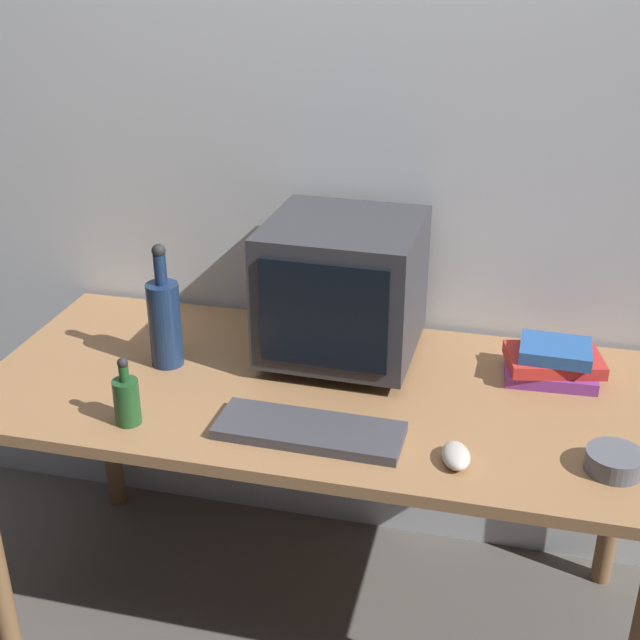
# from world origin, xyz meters

# --- Properties ---
(ground_plane) EXTENTS (6.00, 6.00, 0.00)m
(ground_plane) POSITION_xyz_m (0.00, 0.00, 0.00)
(ground_plane) COLOR #56514C
(back_wall) EXTENTS (4.00, 0.08, 2.50)m
(back_wall) POSITION_xyz_m (0.00, 0.44, 1.25)
(back_wall) COLOR silver
(back_wall) RESTS_ON ground
(desk) EXTENTS (1.68, 0.77, 0.73)m
(desk) POSITION_xyz_m (0.00, 0.00, 0.65)
(desk) COLOR #9E7047
(desk) RESTS_ON ground
(crt_monitor) EXTENTS (0.39, 0.40, 0.37)m
(crt_monitor) POSITION_xyz_m (0.02, 0.17, 0.93)
(crt_monitor) COLOR #333338
(crt_monitor) RESTS_ON desk
(keyboard) EXTENTS (0.42, 0.16, 0.02)m
(keyboard) POSITION_xyz_m (0.03, -0.22, 0.75)
(keyboard) COLOR #3F3F47
(keyboard) RESTS_ON desk
(computer_mouse) EXTENTS (0.08, 0.11, 0.04)m
(computer_mouse) POSITION_xyz_m (0.36, -0.25, 0.75)
(computer_mouse) COLOR beige
(computer_mouse) RESTS_ON desk
(bottle_tall) EXTENTS (0.08, 0.08, 0.33)m
(bottle_tall) POSITION_xyz_m (-0.41, 0.02, 0.86)
(bottle_tall) COLOR navy
(bottle_tall) RESTS_ON desk
(bottle_short) EXTENTS (0.06, 0.06, 0.17)m
(bottle_short) POSITION_xyz_m (-0.39, -0.27, 0.80)
(bottle_short) COLOR #1E4C23
(bottle_short) RESTS_ON desk
(book_stack) EXTENTS (0.26, 0.20, 0.10)m
(book_stack) POSITION_xyz_m (0.56, 0.18, 0.78)
(book_stack) COLOR #843893
(book_stack) RESTS_ON desk
(cd_spindle) EXTENTS (0.12, 0.12, 0.04)m
(cd_spindle) POSITION_xyz_m (0.68, -0.20, 0.76)
(cd_spindle) COLOR #595B66
(cd_spindle) RESTS_ON desk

